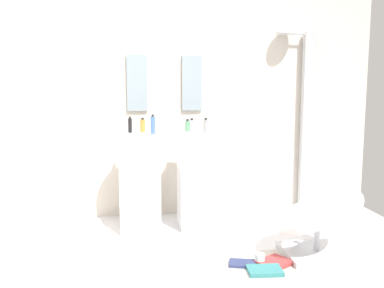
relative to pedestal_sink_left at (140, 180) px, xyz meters
name	(u,v)px	position (x,y,z in m)	size (l,w,h in m)	color
ground_plane	(183,277)	(0.30, -1.12, -0.53)	(4.80, 3.60, 0.04)	silver
rear_partition	(164,100)	(0.30, 0.53, 0.79)	(4.80, 0.10, 2.60)	beige
pedestal_sink_left	(140,180)	(0.00, 0.00, 0.00)	(0.44, 0.44, 1.09)	white
pedestal_sink_right	(198,178)	(0.60, 0.00, 0.00)	(0.44, 0.44, 1.09)	white
vanity_mirror_left	(137,83)	(0.00, 0.46, 0.97)	(0.22, 0.03, 0.60)	#8C9EA8
vanity_mirror_right	(192,83)	(0.60, 0.46, 0.97)	(0.22, 0.03, 0.60)	#8C9EA8
shower_column	(306,119)	(1.93, 0.41, 0.56)	(0.49, 0.24, 2.05)	#B7BABF
lounge_chair	(318,217)	(1.48, -0.94, -0.17)	(1.09, 1.09, 0.65)	#B7BABF
area_rug	(256,270)	(0.88, -1.13, -0.51)	(1.08, 0.75, 0.01)	beige
magazine_navy	(242,263)	(0.80, -1.03, -0.49)	(0.21, 0.15, 0.02)	navy
magazine_red	(275,263)	(1.06, -1.07, -0.49)	(0.26, 0.21, 0.03)	#B73838
magazine_teal	(265,271)	(0.93, -1.20, -0.49)	(0.27, 0.19, 0.03)	teal
coffee_mug	(260,259)	(0.94, -1.03, -0.46)	(0.08, 0.08, 0.09)	white
soap_bottle_black	(130,125)	(-0.09, 0.10, 0.55)	(0.04, 0.04, 0.16)	black
soap_bottle_grey	(206,126)	(0.66, -0.09, 0.54)	(0.05, 0.05, 0.16)	#99999E
soap_bottle_blue	(153,125)	(0.14, -0.06, 0.56)	(0.05, 0.05, 0.19)	#4C72B7
soap_bottle_clear	(192,126)	(0.55, 0.12, 0.53)	(0.05, 0.05, 0.14)	silver
soap_bottle_amber	(143,126)	(0.04, 0.12, 0.54)	(0.05, 0.05, 0.15)	#C68C38
soap_bottle_green	(188,126)	(0.51, 0.12, 0.53)	(0.05, 0.05, 0.13)	#59996B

